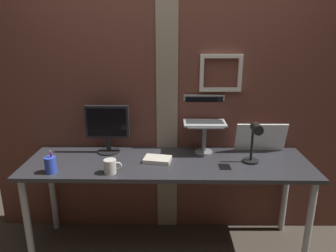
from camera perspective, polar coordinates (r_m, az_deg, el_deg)
ground_plane at (r=2.78m, az=0.24°, el=-21.09°), size 6.00×6.00×0.00m
brick_wall_back at (r=2.59m, az=0.37°, el=7.28°), size 3.05×0.16×2.55m
desk at (r=2.42m, az=-0.04°, el=-8.08°), size 2.15×0.61×0.76m
monitor at (r=2.54m, az=-10.98°, el=0.11°), size 0.34×0.18×0.39m
laptop_stand at (r=2.52m, az=6.63°, el=-1.34°), size 0.28×0.22×0.24m
laptop at (r=2.54m, az=6.59°, el=2.14°), size 0.33×0.28×0.21m
whiteboard_panel at (r=2.65m, az=16.53°, el=-2.01°), size 0.40×0.08×0.24m
desk_lamp at (r=2.34m, az=15.46°, el=-2.31°), size 0.12×0.20×0.33m
pen_cup at (r=2.33m, az=-20.59°, el=-6.62°), size 0.08×0.08×0.16m
coffee_mug at (r=2.22m, az=-10.43°, el=-7.22°), size 0.13×0.09×0.10m
paper_clutter_stack at (r=2.38m, az=-1.94°, el=-6.11°), size 0.22×0.17×0.03m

